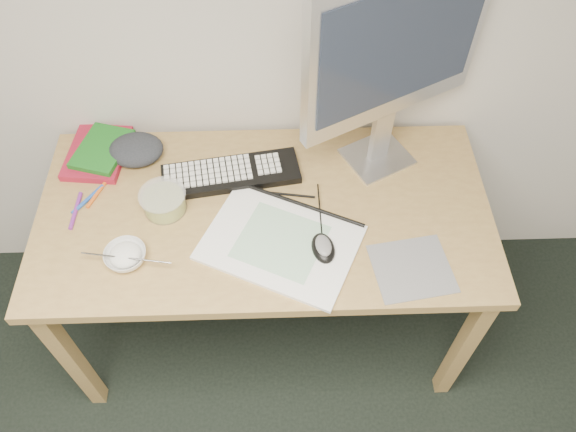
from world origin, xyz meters
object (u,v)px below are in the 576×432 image
object	(u,v)px
keyboard	(231,174)
rice_bowl	(126,256)
sketchpad	(280,243)
desk	(265,225)
monitor	(396,52)

from	to	relation	value
keyboard	rice_bowl	world-z (taller)	rice_bowl
sketchpad	keyboard	world-z (taller)	keyboard
sketchpad	rice_bowl	distance (m)	0.45
desk	keyboard	xyz separation A→B (m)	(-0.11, 0.14, 0.10)
keyboard	rice_bowl	bearing A→B (deg)	-142.20
desk	monitor	bearing A→B (deg)	29.00
desk	keyboard	bearing A→B (deg)	127.30
desk	rice_bowl	distance (m)	0.44
keyboard	rice_bowl	size ratio (longest dim) A/B	3.62
desk	keyboard	size ratio (longest dim) A/B	3.20
desk	monitor	xyz separation A→B (m)	(0.37, 0.21, 0.50)
keyboard	monitor	world-z (taller)	monitor
sketchpad	keyboard	xyz separation A→B (m)	(-0.15, 0.27, 0.01)
desk	rice_bowl	xyz separation A→B (m)	(-0.40, -0.17, 0.10)
desk	rice_bowl	world-z (taller)	rice_bowl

